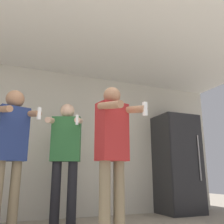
% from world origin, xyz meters
% --- Properties ---
extents(wall_back, '(7.00, 0.06, 2.55)m').
position_xyz_m(wall_back, '(0.00, 2.73, 1.27)').
color(wall_back, beige).
rests_on(wall_back, ground_plane).
extents(ceiling_slab, '(7.00, 3.22, 0.05)m').
position_xyz_m(ceiling_slab, '(0.00, 1.35, 2.57)').
color(ceiling_slab, silver).
rests_on(ceiling_slab, wall_back).
extents(refrigerator, '(0.74, 0.68, 1.83)m').
position_xyz_m(refrigerator, '(2.49, 2.37, 0.92)').
color(refrigerator, '#262628').
rests_on(refrigerator, ground_plane).
extents(person_woman_foreground, '(0.45, 0.54, 1.66)m').
position_xyz_m(person_woman_foreground, '(0.50, 0.78, 0.98)').
color(person_woman_foreground, '#75664C').
rests_on(person_woman_foreground, ground_plane).
extents(person_man_side, '(0.50, 0.55, 1.71)m').
position_xyz_m(person_man_side, '(-0.51, 1.46, 1.03)').
color(person_man_side, '#75664C').
rests_on(person_man_side, ground_plane).
extents(person_spectator_back, '(0.60, 0.61, 1.77)m').
position_xyz_m(person_spectator_back, '(0.26, 2.05, 1.03)').
color(person_spectator_back, black).
rests_on(person_spectator_back, ground_plane).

